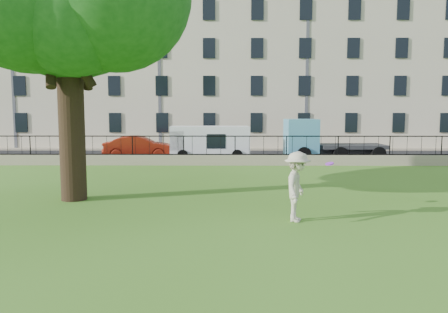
{
  "coord_description": "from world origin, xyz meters",
  "views": [
    {
      "loc": [
        -0.44,
        -13.34,
        3.17
      ],
      "look_at": [
        -0.58,
        3.5,
        1.4
      ],
      "focal_mm": 35.0,
      "sensor_mm": 36.0,
      "label": 1
    }
  ],
  "objects_px": {
    "frisbee": "(329,164)",
    "red_sedan": "(139,147)",
    "man": "(297,187)",
    "white_van": "(210,143)",
    "blue_truck": "(333,139)"
  },
  "relations": [
    {
      "from": "frisbee",
      "to": "red_sedan",
      "type": "relative_size",
      "value": 0.06
    },
    {
      "from": "frisbee",
      "to": "blue_truck",
      "type": "height_order",
      "value": "blue_truck"
    },
    {
      "from": "red_sedan",
      "to": "blue_truck",
      "type": "relative_size",
      "value": 0.73
    },
    {
      "from": "blue_truck",
      "to": "white_van",
      "type": "bearing_deg",
      "value": 177.34
    },
    {
      "from": "man",
      "to": "white_van",
      "type": "relative_size",
      "value": 0.39
    },
    {
      "from": "red_sedan",
      "to": "white_van",
      "type": "bearing_deg",
      "value": -94.64
    },
    {
      "from": "white_van",
      "to": "frisbee",
      "type": "bearing_deg",
      "value": -75.35
    },
    {
      "from": "man",
      "to": "frisbee",
      "type": "relative_size",
      "value": 7.47
    },
    {
      "from": "frisbee",
      "to": "blue_truck",
      "type": "bearing_deg",
      "value": 76.01
    },
    {
      "from": "man",
      "to": "white_van",
      "type": "bearing_deg",
      "value": 28.33
    },
    {
      "from": "man",
      "to": "red_sedan",
      "type": "height_order",
      "value": "man"
    },
    {
      "from": "white_van",
      "to": "blue_truck",
      "type": "distance_m",
      "value": 8.1
    },
    {
      "from": "man",
      "to": "frisbee",
      "type": "distance_m",
      "value": 2.02
    },
    {
      "from": "man",
      "to": "red_sedan",
      "type": "relative_size",
      "value": 0.44
    },
    {
      "from": "man",
      "to": "frisbee",
      "type": "xyz_separation_m",
      "value": [
        1.26,
        1.5,
        0.48
      ]
    }
  ]
}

